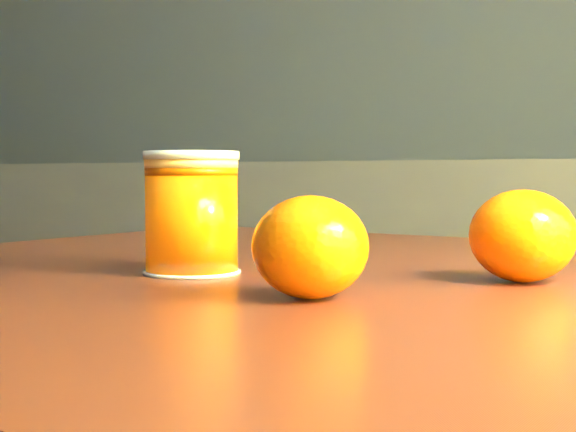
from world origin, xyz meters
The scene contains 5 objects.
kitchen_counter centered at (0.00, 1.45, 0.45)m, with size 3.15×0.60×0.90m, color #525156.
table centered at (0.92, 0.21, 0.70)m, with size 1.12×0.83×0.80m.
juice_glass centered at (0.73, 0.16, 0.84)m, with size 0.07×0.07×0.09m.
orange_front centered at (0.86, 0.10, 0.83)m, with size 0.07×0.07×0.06m, color #FF6B05.
orange_back centered at (0.95, 0.24, 0.83)m, with size 0.07×0.07×0.06m, color #FF6B05.
Camera 1 is at (1.08, -0.32, 0.87)m, focal length 50.00 mm.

